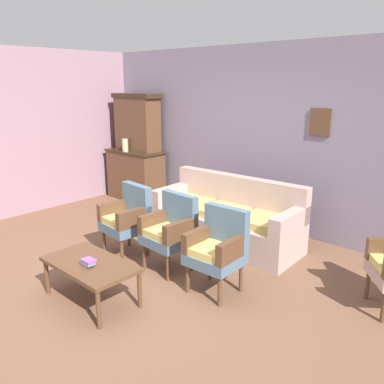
% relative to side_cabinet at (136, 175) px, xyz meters
% --- Properties ---
extents(ground_plane, '(7.68, 7.68, 0.00)m').
position_rel_side_cabinet_xyz_m(ground_plane, '(2.52, -2.25, -0.47)').
color(ground_plane, brown).
extents(wall_back_with_decor, '(6.40, 0.09, 2.70)m').
position_rel_side_cabinet_xyz_m(wall_back_with_decor, '(2.52, 0.38, 0.88)').
color(wall_back_with_decor, gray).
rests_on(wall_back_with_decor, ground).
extents(side_cabinet, '(1.16, 0.55, 0.93)m').
position_rel_side_cabinet_xyz_m(side_cabinet, '(0.00, 0.00, 0.00)').
color(side_cabinet, brown).
rests_on(side_cabinet, ground).
extents(cabinet_upper_hutch, '(0.99, 0.38, 1.03)m').
position_rel_side_cabinet_xyz_m(cabinet_upper_hutch, '(0.00, 0.08, 0.98)').
color(cabinet_upper_hutch, brown).
rests_on(cabinet_upper_hutch, side_cabinet).
extents(vase_on_cabinet, '(0.11, 0.11, 0.23)m').
position_rel_side_cabinet_xyz_m(vase_on_cabinet, '(-0.05, -0.18, 0.58)').
color(vase_on_cabinet, '#B9B389').
rests_on(vase_on_cabinet, side_cabinet).
extents(floral_couch, '(2.10, 0.89, 0.90)m').
position_rel_side_cabinet_xyz_m(floral_couch, '(2.60, -0.57, -0.14)').
color(floral_couch, tan).
rests_on(floral_couch, ground).
extents(armchair_near_couch_end, '(0.56, 0.54, 0.90)m').
position_rel_side_cabinet_xyz_m(armchair_near_couch_end, '(1.88, -1.71, 0.03)').
color(armchair_near_couch_end, slate).
rests_on(armchair_near_couch_end, ground).
extents(armchair_row_middle, '(0.54, 0.51, 0.90)m').
position_rel_side_cabinet_xyz_m(armchair_row_middle, '(2.59, -1.64, 0.03)').
color(armchair_row_middle, slate).
rests_on(armchair_row_middle, ground).
extents(armchair_near_cabinet, '(0.54, 0.51, 0.90)m').
position_rel_side_cabinet_xyz_m(armchair_near_cabinet, '(3.33, -1.68, 0.03)').
color(armchair_near_cabinet, slate).
rests_on(armchair_near_cabinet, ground).
extents(coffee_table, '(1.00, 0.56, 0.42)m').
position_rel_side_cabinet_xyz_m(coffee_table, '(2.52, -2.70, -0.09)').
color(coffee_table, brown).
rests_on(coffee_table, ground).
extents(book_stack_on_table, '(0.15, 0.10, 0.07)m').
position_rel_side_cabinet_xyz_m(book_stack_on_table, '(2.57, -2.76, -0.01)').
color(book_stack_on_table, '#BA77A3').
rests_on(book_stack_on_table, coffee_table).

